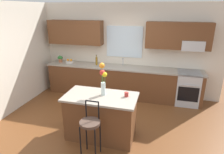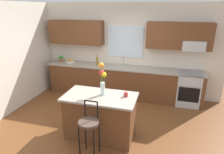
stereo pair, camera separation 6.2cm
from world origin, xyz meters
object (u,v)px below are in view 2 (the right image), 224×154
object	(u,v)px
kitchen_island	(100,116)
potted_plant_small	(61,58)
bar_stool_near	(89,125)
mug_ceramic	(126,94)
oven_range	(188,88)
flower_vase	(102,78)
bottle_olive_oil	(97,61)
fruit_bowl_oranges	(70,61)

from	to	relation	value
kitchen_island	potted_plant_small	distance (m)	2.93
bar_stool_near	mug_ceramic	distance (m)	0.92
oven_range	kitchen_island	world-z (taller)	same
kitchen_island	potted_plant_small	world-z (taller)	potted_plant_small
bar_stool_near	flower_vase	size ratio (longest dim) A/B	1.58
bar_stool_near	bottle_olive_oil	bearing A→B (deg)	106.67
bar_stool_near	flower_vase	bearing A→B (deg)	86.90
oven_range	mug_ceramic	xyz separation A→B (m)	(-1.34, -1.93, 0.51)
kitchen_island	oven_range	bearing A→B (deg)	47.86
kitchen_island	bottle_olive_oil	distance (m)	2.28
bar_stool_near	flower_vase	distance (m)	0.92
flower_vase	bottle_olive_oil	xyz separation A→B (m)	(-0.83, 1.99, -0.23)
bar_stool_near	oven_range	bearing A→B (deg)	55.04
oven_range	flower_vase	xyz separation A→B (m)	(-1.80, -1.97, 0.82)
bottle_olive_oil	mug_ceramic	bearing A→B (deg)	-56.62
flower_vase	mug_ceramic	xyz separation A→B (m)	(0.46, 0.04, -0.31)
kitchen_island	flower_vase	bearing A→B (deg)	59.64
bottle_olive_oil	fruit_bowl_oranges	bearing A→B (deg)	180.00
mug_ceramic	bottle_olive_oil	size ratio (longest dim) A/B	0.29
oven_range	mug_ceramic	bearing A→B (deg)	-124.84
fruit_bowl_oranges	potted_plant_small	size ratio (longest dim) A/B	1.10
bar_stool_near	mug_ceramic	bearing A→B (deg)	54.72
oven_range	bottle_olive_oil	world-z (taller)	bottle_olive_oil
kitchen_island	flower_vase	size ratio (longest dim) A/B	2.17
bottle_olive_oil	potted_plant_small	bearing A→B (deg)	179.96
mug_ceramic	fruit_bowl_oranges	distance (m)	2.93
fruit_bowl_oranges	potted_plant_small	world-z (taller)	potted_plant_small
kitchen_island	mug_ceramic	xyz separation A→B (m)	(0.49, 0.10, 0.50)
flower_vase	potted_plant_small	xyz separation A→B (m)	(-2.04, 2.00, -0.23)
mug_ceramic	fruit_bowl_oranges	bearing A→B (deg)	138.09
oven_range	kitchen_island	bearing A→B (deg)	-132.14
flower_vase	mug_ceramic	distance (m)	0.55
kitchen_island	fruit_bowl_oranges	world-z (taller)	fruit_bowl_oranges
bar_stool_near	mug_ceramic	size ratio (longest dim) A/B	11.58
flower_vase	fruit_bowl_oranges	bearing A→B (deg)	130.78
mug_ceramic	potted_plant_small	bearing A→B (deg)	141.91
flower_vase	potted_plant_small	bearing A→B (deg)	135.60
flower_vase	bottle_olive_oil	distance (m)	2.17
kitchen_island	potted_plant_small	size ratio (longest dim) A/B	6.54
mug_ceramic	oven_range	bearing A→B (deg)	55.16
flower_vase	mug_ceramic	bearing A→B (deg)	4.93
kitchen_island	bottle_olive_oil	xyz separation A→B (m)	(-0.79, 2.06, 0.58)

